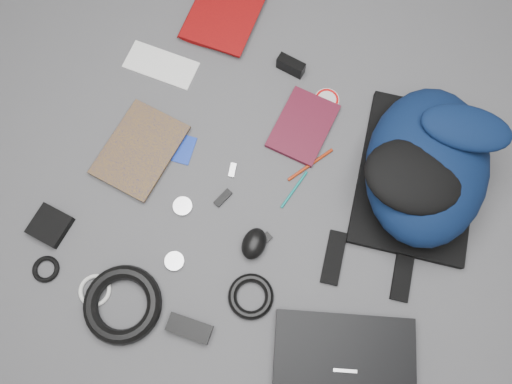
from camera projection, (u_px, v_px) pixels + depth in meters
The scene contains 24 objects.
ground at pixel (256, 194), 1.42m from camera, with size 4.00×4.00×0.00m, color #4F4F51.
backpack at pixel (427, 165), 1.33m from camera, with size 0.35×0.51×0.21m, color black, non-canonical shape.
laptop at pixel (344, 370), 1.27m from camera, with size 0.36×0.28×0.04m, color black.
textbook_red at pixel (195, 1), 1.58m from camera, with size 0.21×0.28×0.03m, color #730609.
comic_book at pixel (112, 136), 1.46m from camera, with size 0.19×0.26×0.02m, color #AF790C.
envelope at pixel (161, 65), 1.53m from camera, with size 0.22×0.10×0.00m, color white.
dvd_case at pixel (303, 126), 1.47m from camera, with size 0.15×0.21×0.02m, color #410C19.
compact_camera at pixel (291, 66), 1.51m from camera, with size 0.09×0.03×0.05m, color black.
sticker_disc at pixel (327, 100), 1.50m from camera, with size 0.07×0.07×0.00m, color silver.
pen_teal at pixel (294, 190), 1.42m from camera, with size 0.01×0.01×0.13m, color #0D7570.
pen_red at pixel (310, 165), 1.44m from camera, with size 0.01×0.01×0.16m, color #9F290C.
id_badge at pixel (183, 149), 1.46m from camera, with size 0.06×0.09×0.00m, color #1634AB.
usb_black at pixel (223, 198), 1.41m from camera, with size 0.02×0.06×0.01m, color black.
usb_silver at pixel (232, 170), 1.44m from camera, with size 0.02×0.04×0.01m, color silver.
key_fob at pixel (265, 239), 1.38m from camera, with size 0.02×0.04×0.01m, color black.
mouse at pixel (254, 244), 1.36m from camera, with size 0.06×0.09×0.05m, color black.
headphone_left at pixel (183, 206), 1.40m from camera, with size 0.05×0.05×0.01m, color silver.
headphone_right at pixel (175, 261), 1.36m from camera, with size 0.05×0.05×0.01m, color silver.
cable_coil at pixel (251, 296), 1.33m from camera, with size 0.12×0.12×0.02m, color black.
power_brick at pixel (189, 328), 1.30m from camera, with size 0.12×0.05×0.03m, color black.
power_cord_coil at pixel (123, 304), 1.31m from camera, with size 0.21×0.21×0.04m, color black.
pouch at pixel (50, 226), 1.38m from camera, with size 0.10×0.10×0.03m, color black.
earbud_coil at pixel (46, 269), 1.35m from camera, with size 0.07×0.07×0.01m, color black.
white_cable_coil at pixel (95, 290), 1.34m from camera, with size 0.09×0.09×0.01m, color white.
Camera 1 is at (0.20, -0.34, 1.36)m, focal length 35.00 mm.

